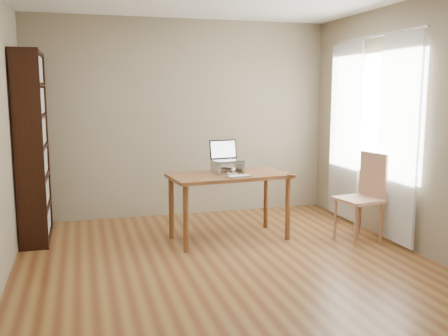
# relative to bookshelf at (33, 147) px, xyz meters

# --- Properties ---
(room) EXTENTS (4.04, 4.54, 2.64)m
(room) POSITION_rel_bookshelf_xyz_m (1.86, -1.54, 0.25)
(room) COLOR #5A3017
(room) RESTS_ON ground
(bookshelf) EXTENTS (0.30, 0.90, 2.10)m
(bookshelf) POSITION_rel_bookshelf_xyz_m (0.00, 0.00, 0.00)
(bookshelf) COLOR black
(bookshelf) RESTS_ON ground
(curtains) EXTENTS (0.03, 1.90, 2.25)m
(curtains) POSITION_rel_bookshelf_xyz_m (3.75, -0.75, 0.12)
(curtains) COLOR silver
(curtains) RESTS_ON ground
(desk) EXTENTS (1.38, 0.79, 0.75)m
(desk) POSITION_rel_bookshelf_xyz_m (2.10, -0.61, -0.40)
(desk) COLOR brown
(desk) RESTS_ON ground
(laptop_stand) EXTENTS (0.32, 0.25, 0.13)m
(laptop_stand) POSITION_rel_bookshelf_xyz_m (2.10, -0.53, -0.22)
(laptop_stand) COLOR silver
(laptop_stand) RESTS_ON desk
(laptop) EXTENTS (0.35, 0.30, 0.23)m
(laptop) POSITION_rel_bookshelf_xyz_m (2.10, -0.47, -0.11)
(laptop) COLOR silver
(laptop) RESTS_ON laptop_stand
(keyboard) EXTENTS (0.29, 0.17, 0.02)m
(keyboard) POSITION_rel_bookshelf_xyz_m (2.14, -0.83, -0.29)
(keyboard) COLOR silver
(keyboard) RESTS_ON desk
(coaster) EXTENTS (0.11, 0.11, 0.01)m
(coaster) POSITION_rel_bookshelf_xyz_m (2.74, -0.86, -0.30)
(coaster) COLOR brown
(coaster) RESTS_ON desk
(cat) EXTENTS (0.24, 0.48, 0.15)m
(cat) POSITION_rel_bookshelf_xyz_m (2.09, -0.50, -0.24)
(cat) COLOR #4A413A
(cat) RESTS_ON desk
(chair) EXTENTS (0.50, 0.50, 0.98)m
(chair) POSITION_rel_bookshelf_xyz_m (3.55, -1.05, -0.52)
(chair) COLOR #A17557
(chair) RESTS_ON ground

